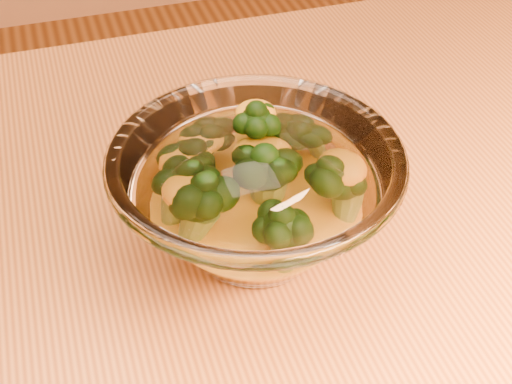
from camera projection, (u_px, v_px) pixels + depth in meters
table at (392, 351)px, 0.57m from camera, size 1.20×0.80×0.75m
glass_bowl at (256, 197)px, 0.49m from camera, size 0.20×0.20×0.09m
cheese_sauce at (256, 217)px, 0.51m from camera, size 0.10×0.10×0.03m
broccoli_heap at (248, 177)px, 0.49m from camera, size 0.14×0.13×0.07m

